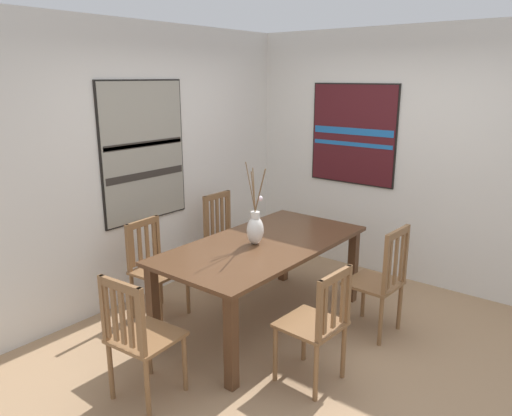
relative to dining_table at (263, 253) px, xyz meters
The scene contains 12 objects.
ground_plane 0.84m from the dining_table, 91.69° to the right, with size 6.40×6.40×0.03m, color #A37F5B.
wall_back 1.54m from the dining_table, 90.57° to the left, with size 6.40×0.12×2.70m, color silver.
wall_side 2.02m from the dining_table, 14.31° to the right, with size 0.12×6.40×2.70m, color silver.
dining_table is the anchor object (origin of this frame).
centerpiece_vase 0.26m from the dining_table, 154.08° to the left, with size 0.23×0.25×0.75m.
chair_0 1.08m from the dining_table, 60.24° to the left, with size 0.43×0.43×0.97m.
chair_1 1.00m from the dining_table, 118.91° to the right, with size 0.44×0.44×0.91m.
chair_2 1.40m from the dining_table, behind, with size 0.45×0.45×0.94m.
chair_3 1.03m from the dining_table, 61.55° to the right, with size 0.44×0.44×0.98m.
chair_4 1.04m from the dining_table, 119.26° to the left, with size 0.45×0.45×0.91m.
painting_on_back_wall 1.56m from the dining_table, 98.67° to the left, with size 1.00×0.05×1.37m.
painting_on_side_wall 1.99m from the dining_table, ahead, with size 0.05×1.04×1.12m.
Camera 1 is at (-3.18, -2.00, 2.19)m, focal length 34.03 mm.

